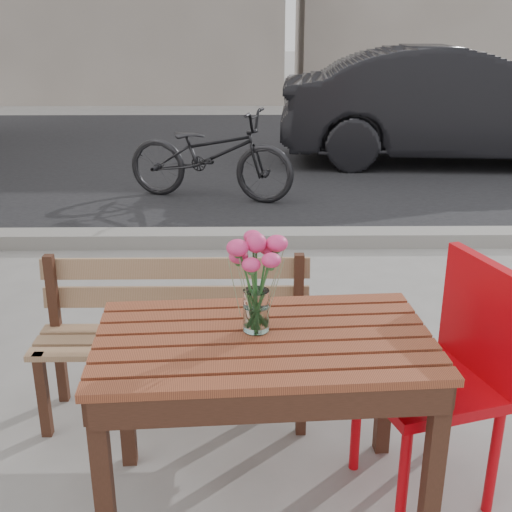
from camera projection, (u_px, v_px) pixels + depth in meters
The scene contains 8 objects.
ground at pixel (203, 485), 2.62m from camera, with size 80.00×80.00×0.00m, color slate.
street at pixel (232, 183), 7.37m from camera, with size 30.00×8.12×0.12m.
main_table at pixel (264, 366), 2.31m from camera, with size 1.24×0.77×0.74m.
main_bench at pixel (175, 318), 3.00m from camera, with size 1.27×0.38×0.79m.
red_chair at pixel (450, 364), 2.44m from camera, with size 0.59×0.59×0.96m.
main_vase at pixel (256, 271), 2.23m from camera, with size 0.20×0.20×0.37m.
parked_car at pixel (455, 106), 8.36m from camera, with size 1.58×4.53×1.49m, color black.
bicycle at pixel (210, 155), 6.70m from camera, with size 0.63×1.80×0.95m, color black.
Camera 1 is at (0.19, -2.14, 1.79)m, focal length 45.00 mm.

